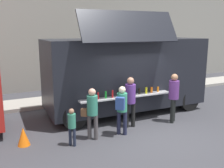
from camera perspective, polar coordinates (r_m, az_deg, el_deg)
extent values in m
plane|color=#38383D|center=(8.58, 9.18, -10.97)|extent=(60.00, 60.00, 0.00)
cube|color=#9E998E|center=(12.03, -20.53, -4.49)|extent=(28.00, 1.60, 0.15)
cube|color=black|center=(10.41, 2.96, 2.62)|extent=(6.41, 2.55, 2.67)
cube|color=black|center=(8.66, 3.96, 12.64)|extent=(3.50, 0.78, 1.04)
cube|color=black|center=(9.09, 2.71, 3.32)|extent=(3.31, 0.20, 1.20)
cube|color=#B7B7BC|center=(9.09, 3.28, -2.77)|extent=(3.49, 0.46, 0.05)
cylinder|color=black|center=(8.48, -4.52, -2.94)|extent=(0.08, 0.08, 0.21)
cylinder|color=red|center=(8.62, -3.08, -2.60)|extent=(0.06, 0.06, 0.24)
cylinder|color=green|center=(8.71, -1.39, -2.40)|extent=(0.06, 0.06, 0.25)
cylinder|color=red|center=(8.80, 0.13, -2.21)|extent=(0.06, 0.06, 0.26)
cylinder|color=green|center=(9.00, 1.69, -2.11)|extent=(0.07, 0.07, 0.19)
cylinder|color=orange|center=(9.06, 3.24, -1.88)|extent=(0.08, 0.08, 0.24)
cylinder|color=gold|center=(9.15, 4.89, -1.81)|extent=(0.08, 0.08, 0.22)
cylinder|color=black|center=(9.35, 6.09, -1.56)|extent=(0.07, 0.07, 0.22)
cylinder|color=yellow|center=(9.45, 7.60, -1.43)|extent=(0.08, 0.08, 0.22)
cylinder|color=orange|center=(9.62, 8.77, -1.28)|extent=(0.08, 0.08, 0.21)
cylinder|color=orange|center=(9.79, 10.14, -1.16)|extent=(0.07, 0.07, 0.19)
cube|color=black|center=(12.10, 16.24, 5.76)|extent=(0.14, 2.00, 1.18)
cylinder|color=black|center=(12.77, 10.60, -1.25)|extent=(0.90, 0.28, 0.90)
cylinder|color=black|center=(11.22, 16.65, -3.39)|extent=(0.90, 0.28, 0.90)
cylinder|color=black|center=(10.76, -11.47, -3.76)|extent=(0.90, 0.28, 0.90)
cylinder|color=black|center=(8.86, -8.33, -7.06)|extent=(0.90, 0.28, 0.90)
cone|color=orange|center=(8.05, -19.04, -10.94)|extent=(0.36, 0.36, 0.55)
cylinder|color=#2F663A|center=(14.99, 13.42, 0.56)|extent=(0.60, 0.60, 0.90)
cylinder|color=black|center=(8.93, 3.30, -6.92)|extent=(0.14, 0.14, 0.86)
cylinder|color=black|center=(9.00, 4.72, -6.80)|extent=(0.14, 0.14, 0.86)
cylinder|color=#562E7F|center=(8.75, 4.08, -2.16)|extent=(0.36, 0.36, 0.65)
sphere|color=#9C6B53|center=(8.65, 4.13, 0.71)|extent=(0.24, 0.24, 0.24)
cylinder|color=#1E213A|center=(8.37, 1.50, -8.53)|extent=(0.12, 0.12, 0.78)
cylinder|color=#1E213A|center=(8.32, 2.91, -8.66)|extent=(0.12, 0.12, 0.78)
cylinder|color=#318965|center=(8.13, 2.24, -4.07)|extent=(0.32, 0.32, 0.59)
sphere|color=beige|center=(8.03, 2.27, -1.29)|extent=(0.22, 0.22, 0.22)
cube|color=#2F4A91|center=(7.89, 1.82, -4.34)|extent=(0.31, 0.31, 0.38)
cylinder|color=#484344|center=(8.05, -5.03, -9.40)|extent=(0.13, 0.13, 0.79)
cylinder|color=#484344|center=(7.98, -3.59, -9.56)|extent=(0.13, 0.13, 0.79)
cylinder|color=#317D66|center=(7.79, -4.39, -4.72)|extent=(0.33, 0.33, 0.60)
sphere|color=#DEA489|center=(7.68, -4.44, -1.80)|extent=(0.22, 0.22, 0.22)
cube|color=brown|center=(7.95, -6.14, -6.28)|extent=(0.23, 0.23, 0.23)
cylinder|color=black|center=(9.57, 13.21, -5.90)|extent=(0.14, 0.14, 0.88)
cylinder|color=black|center=(9.79, 13.46, -5.50)|extent=(0.14, 0.14, 0.88)
cylinder|color=#5C2E75|center=(9.48, 13.56, -1.25)|extent=(0.36, 0.36, 0.66)
sphere|color=#A4704F|center=(9.39, 13.70, 1.46)|extent=(0.25, 0.25, 0.25)
cylinder|color=#1D2436|center=(7.74, -9.25, -11.35)|extent=(0.09, 0.09, 0.55)
cylinder|color=#1D2436|center=(7.65, -8.34, -11.58)|extent=(0.09, 0.09, 0.55)
cylinder|color=#327D62|center=(7.52, -8.92, -8.07)|extent=(0.23, 0.23, 0.42)
sphere|color=#9A6B51|center=(7.42, -8.99, -5.99)|extent=(0.16, 0.16, 0.16)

